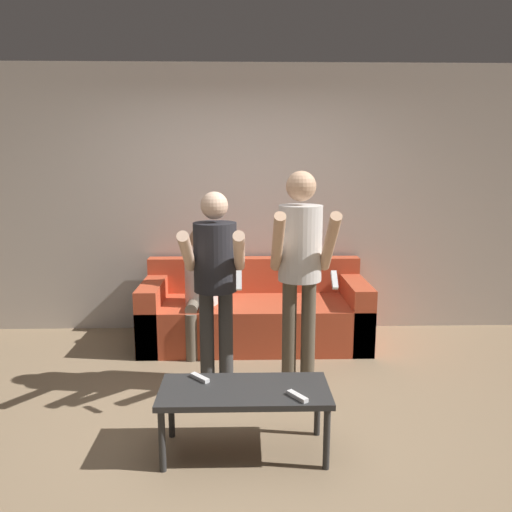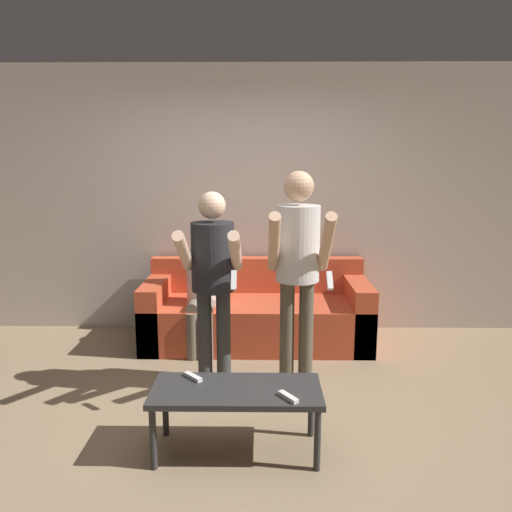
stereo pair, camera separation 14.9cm
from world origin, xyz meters
name	(u,v)px [view 2 (the right image)]	position (x,y,z in m)	size (l,w,h in m)	color
ground_plane	(229,423)	(0.00, 0.00, 0.00)	(14.00, 14.00, 0.00)	#937A5B
wall_back	(241,201)	(0.00, 2.02, 1.35)	(6.40, 0.06, 2.70)	beige
couch	(257,315)	(0.17, 1.56, 0.28)	(2.15, 0.86, 0.78)	#C64C2D
person_standing_left	(213,271)	(-0.14, 0.50, 0.95)	(0.44, 0.66, 1.54)	#383838
person_standing_right	(298,258)	(0.49, 0.50, 1.05)	(0.44, 0.66, 1.69)	brown
person_seated	(202,284)	(-0.33, 1.37, 0.63)	(0.31, 0.53, 1.15)	#6B6051
coffee_table	(236,395)	(0.07, -0.33, 0.37)	(1.02, 0.45, 0.42)	#2D2D2D
remote_near	(288,397)	(0.37, -0.46, 0.43)	(0.12, 0.14, 0.02)	white
remote_far	(193,377)	(-0.21, -0.20, 0.43)	(0.13, 0.13, 0.02)	white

